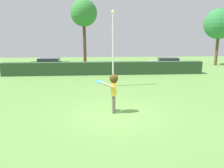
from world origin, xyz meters
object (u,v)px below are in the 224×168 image
object	(u,v)px
parked_car_green	(49,63)
parked_car_silver	(168,63)
lamppost	(113,45)
maple_tree	(84,14)
person	(114,87)
frisbee	(99,82)
oak_tree	(219,24)

from	to	relation	value
parked_car_green	parked_car_silver	xyz separation A→B (m)	(13.19, -0.40, 0.00)
lamppost	maple_tree	bearing A→B (deg)	102.29
person	frisbee	distance (m)	0.71
person	lamppost	distance (m)	5.93
parked_car_silver	oak_tree	xyz separation A→B (m)	(7.17, 2.70, 4.41)
person	parked_car_green	world-z (taller)	person
person	lamppost	bearing A→B (deg)	85.47
frisbee	parked_car_green	bearing A→B (deg)	110.11
person	parked_car_green	distance (m)	15.59
parked_car_green	parked_car_silver	bearing A→B (deg)	-1.75
person	parked_car_green	bearing A→B (deg)	112.08
maple_tree	lamppost	bearing A→B (deg)	-77.71
frisbee	oak_tree	size ratio (longest dim) A/B	0.04
frisbee	parked_car_silver	world-z (taller)	frisbee
frisbee	lamppost	xyz separation A→B (m)	(1.09, 5.46, 1.50)
person	lamppost	size ratio (longest dim) A/B	0.35
person	frisbee	bearing A→B (deg)	162.98
lamppost	oak_tree	distance (m)	18.02
parked_car_silver	maple_tree	xyz separation A→B (m)	(-9.40, 3.17, 5.53)
frisbee	parked_car_silver	xyz separation A→B (m)	(7.97, 13.84, -0.75)
person	maple_tree	distance (m)	18.03
frisbee	maple_tree	xyz separation A→B (m)	(-1.42, 17.01, 4.78)
person	parked_car_silver	xyz separation A→B (m)	(7.33, 14.03, -0.52)
lamppost	parked_car_green	distance (m)	11.04
lamppost	parked_car_green	size ratio (longest dim) A/B	1.25
lamppost	parked_car_silver	bearing A→B (deg)	50.60
lamppost	frisbee	bearing A→B (deg)	-101.30
frisbee	oak_tree	world-z (taller)	oak_tree
person	parked_car_green	size ratio (longest dim) A/B	0.43
parked_car_silver	oak_tree	bearing A→B (deg)	20.67
parked_car_green	oak_tree	world-z (taller)	oak_tree
parked_car_silver	oak_tree	size ratio (longest dim) A/B	0.63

